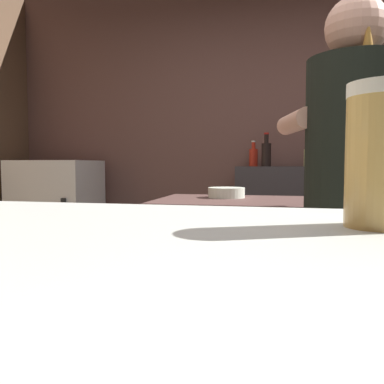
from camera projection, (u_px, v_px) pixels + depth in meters
name	position (u px, v px, depth m)	size (l,w,h in m)	color
wall_back	(291.00, 134.00, 3.49)	(5.20, 0.10, 2.70)	brown
prep_counter	(372.00, 297.00, 1.91)	(2.10, 0.60, 0.91)	brown
back_shelf	(293.00, 232.00, 3.27)	(0.92, 0.36, 1.07)	#373336
mini_fridge	(57.00, 224.00, 3.54)	(0.68, 0.58, 1.12)	white
bartender	(352.00, 195.00, 1.46)	(0.48, 0.55, 1.69)	#312E31
mixing_bowl	(226.00, 193.00, 2.13)	(0.20, 0.20, 0.05)	silver
pint_glass_far	(382.00, 156.00, 0.42)	(0.08, 0.08, 0.15)	tan
bottle_vinegar	(308.00, 157.00, 3.19)	(0.06, 0.06, 0.20)	#CDD281
bottle_soy	(344.00, 155.00, 3.22)	(0.05, 0.05, 0.23)	black
bottle_olive_oil	(266.00, 153.00, 3.20)	(0.08, 0.08, 0.27)	black
bottle_hot_sauce	(253.00, 156.00, 3.39)	(0.07, 0.07, 0.22)	red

